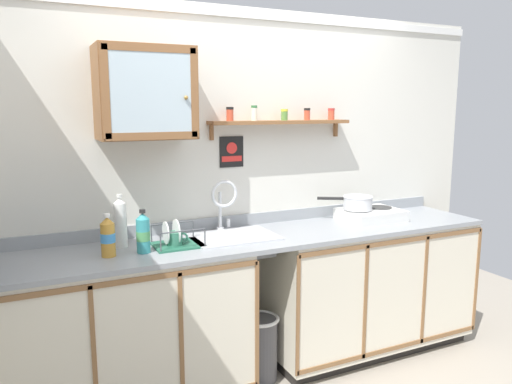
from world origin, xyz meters
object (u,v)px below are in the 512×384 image
at_px(bottle_opaque_white_0, 121,222).
at_px(bottle_detergent_teal_1, 143,233).
at_px(mug, 175,239).
at_px(trash_bin, 260,347).
at_px(dish_rack, 176,241).
at_px(saucepan, 357,202).
at_px(bottle_juice_amber_2, 108,237).
at_px(hot_plate_stove, 371,215).
at_px(sink, 232,238).
at_px(wall_cabinet, 145,93).
at_px(warning_sign, 232,152).

bearing_deg(bottle_opaque_white_0, bottle_detergent_teal_1, -60.58).
xyz_separation_m(bottle_opaque_white_0, mug, (0.29, -0.13, -0.11)).
height_order(bottle_opaque_white_0, trash_bin, bottle_opaque_white_0).
bearing_deg(dish_rack, bottle_detergent_teal_1, -166.21).
xyz_separation_m(saucepan, bottle_opaque_white_0, (-1.67, 0.04, 0.01)).
bearing_deg(bottle_detergent_teal_1, saucepan, 4.69).
xyz_separation_m(bottle_juice_amber_2, mug, (0.39, 0.02, -0.06)).
distance_m(hot_plate_stove, dish_rack, 1.47).
bearing_deg(saucepan, bottle_opaque_white_0, 178.77).
relative_size(hot_plate_stove, trash_bin, 0.98).
xyz_separation_m(sink, hot_plate_stove, (1.10, -0.00, 0.05)).
relative_size(hot_plate_stove, bottle_detergent_teal_1, 1.70).
distance_m(bottle_detergent_teal_1, mug, 0.21).
bearing_deg(saucepan, hot_plate_stove, -14.35).
bearing_deg(hot_plate_stove, bottle_opaque_white_0, 177.97).
relative_size(bottle_opaque_white_0, dish_rack, 1.11).
bearing_deg(bottle_juice_amber_2, mug, 3.34).
relative_size(hot_plate_stove, dish_rack, 1.49).
relative_size(sink, mug, 4.24).
height_order(hot_plate_stove, wall_cabinet, wall_cabinet).
height_order(bottle_juice_amber_2, warning_sign, warning_sign).
height_order(dish_rack, wall_cabinet, wall_cabinet).
xyz_separation_m(sink, bottle_opaque_white_0, (-0.68, 0.06, 0.16)).
xyz_separation_m(hot_plate_stove, dish_rack, (-1.47, -0.05, -0.01)).
relative_size(bottle_detergent_teal_1, dish_rack, 0.87).
height_order(saucepan, mug, saucepan).
xyz_separation_m(bottle_opaque_white_0, wall_cabinet, (0.18, 0.04, 0.74)).
xyz_separation_m(dish_rack, warning_sign, (0.49, 0.31, 0.48)).
bearing_deg(mug, sink, 10.27).
bearing_deg(bottle_detergent_teal_1, warning_sign, 27.37).
xyz_separation_m(bottle_opaque_white_0, dish_rack, (0.30, -0.11, -0.12)).
bearing_deg(saucepan, warning_sign, 165.39).
distance_m(wall_cabinet, trash_bin, 1.77).
bearing_deg(hot_plate_stove, saucepan, 165.65).
distance_m(dish_rack, trash_bin, 0.94).
bearing_deg(dish_rack, mug, -119.90).
bearing_deg(wall_cabinet, hot_plate_stove, -3.74).
distance_m(bottle_juice_amber_2, warning_sign, 1.03).
distance_m(hot_plate_stove, trash_bin, 1.23).
bearing_deg(bottle_juice_amber_2, warning_sign, 21.44).
relative_size(bottle_opaque_white_0, wall_cabinet, 0.57).
distance_m(sink, warning_sign, 0.59).
xyz_separation_m(saucepan, trash_bin, (-0.84, -0.12, -0.88)).
relative_size(saucepan, trash_bin, 0.84).
height_order(bottle_opaque_white_0, wall_cabinet, wall_cabinet).
bearing_deg(saucepan, bottle_juice_amber_2, -176.18).
xyz_separation_m(saucepan, bottle_juice_amber_2, (-1.76, -0.12, -0.03)).
bearing_deg(trash_bin, bottle_opaque_white_0, 169.16).
distance_m(sink, bottle_detergent_teal_1, 0.60).
distance_m(bottle_detergent_teal_1, warning_sign, 0.88).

